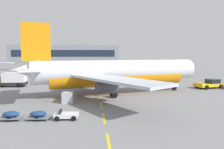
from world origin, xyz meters
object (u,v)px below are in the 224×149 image
(pushback_tug, at_px, (210,84))
(ground_crew_worker, at_px, (223,85))
(baggage_train, at_px, (39,115))
(uld_cargo_container, at_px, (68,98))
(airliner_foreground, at_px, (116,73))
(catering_truck, at_px, (161,74))
(ground_power_truck, at_px, (11,79))

(pushback_tug, distance_m, ground_crew_worker, 2.82)
(baggage_train, height_order, uld_cargo_container, uld_cargo_container)
(pushback_tug, height_order, uld_cargo_container, pushback_tug)
(baggage_train, bearing_deg, airliner_foreground, 53.49)
(catering_truck, relative_size, uld_cargo_container, 4.03)
(airliner_foreground, relative_size, ground_crew_worker, 20.05)
(pushback_tug, height_order, ground_power_truck, ground_power_truck)
(catering_truck, relative_size, ground_crew_worker, 4.04)
(ground_power_truck, xyz_separation_m, ground_crew_worker, (44.64, -8.33, -0.66))
(catering_truck, xyz_separation_m, ground_power_truck, (-37.05, -7.87, 0.00))
(ground_power_truck, height_order, uld_cargo_container, ground_power_truck)
(ground_power_truck, relative_size, baggage_train, 0.81)
(catering_truck, height_order, baggage_train, catering_truck)
(airliner_foreground, xyz_separation_m, baggage_train, (-10.31, -13.93, -3.42))
(airliner_foreground, xyz_separation_m, pushback_tug, (20.80, 5.11, -3.05))
(pushback_tug, distance_m, ground_power_truck, 43.53)
(baggage_train, bearing_deg, pushback_tug, 31.47)
(ground_power_truck, height_order, ground_crew_worker, ground_power_truck)
(airliner_foreground, bearing_deg, ground_crew_worker, 7.02)
(ground_power_truck, relative_size, ground_crew_worker, 4.10)
(airliner_foreground, bearing_deg, catering_truck, 52.12)
(airliner_foreground, relative_size, pushback_tug, 5.29)
(baggage_train, bearing_deg, uld_cargo_container, 73.50)
(catering_truck, distance_m, uld_cargo_container, 33.72)
(ground_power_truck, xyz_separation_m, baggage_train, (12.00, -25.01, -1.12))
(ground_crew_worker, bearing_deg, baggage_train, -152.93)
(ground_power_truck, distance_m, ground_crew_worker, 45.42)
(pushback_tug, relative_size, ground_power_truck, 0.93)
(ground_crew_worker, bearing_deg, ground_power_truck, 169.44)
(catering_truck, bearing_deg, ground_power_truck, -168.01)
(ground_power_truck, bearing_deg, airliner_foreground, -26.40)
(ground_power_truck, bearing_deg, baggage_train, -64.37)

